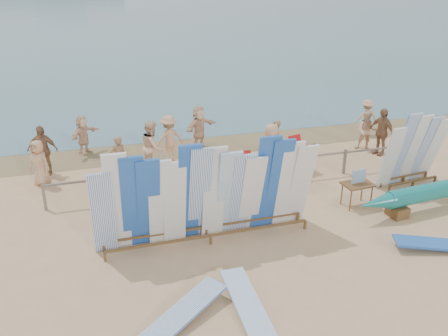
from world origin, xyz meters
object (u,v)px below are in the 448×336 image
object	(u,v)px
outrigger_canoe	(443,190)
beachgoer_5	(199,127)
side_surfboard_rack	(413,152)
flat_board_d	(446,249)
beachgoer_10	(381,132)
beachgoer_3	(169,139)
beachgoer_9	(366,117)
beachgoer_6	(271,150)
beach_chair_left	(245,167)
beachgoer_7	(275,141)
flat_board_a	(250,316)
flat_board_e	(176,326)
main_surfboard_rack	(208,196)
beachgoer_11	(83,135)
beachgoer_0	(39,163)
beachgoer_8	(367,131)
beach_chair_right	(281,164)
stroller	(300,157)
vendor_table	(357,194)
beachgoer_extra_1	(43,150)
beachgoer_2	(152,147)
beachgoer_1	(119,158)

from	to	relation	value
outrigger_canoe	beachgoer_5	distance (m)	9.14
side_surfboard_rack	flat_board_d	world-z (taller)	side_surfboard_rack
flat_board_d	beachgoer_10	world-z (taller)	beachgoer_10
beachgoer_3	beachgoer_9	xyz separation A→B (m)	(8.69, 0.70, -0.12)
beachgoer_10	beachgoer_6	bearing A→B (deg)	-99.14
beach_chair_left	beachgoer_7	xyz separation A→B (m)	(1.40, 0.71, 0.58)
flat_board_a	flat_board_e	size ratio (longest dim) A/B	1.00
main_surfboard_rack	beachgoer_11	size ratio (longest dim) A/B	3.81
flat_board_a	beachgoer_9	size ratio (longest dim) A/B	1.74
main_surfboard_rack	beachgoer_0	world-z (taller)	main_surfboard_rack
outrigger_canoe	beachgoer_5	size ratio (longest dim) A/B	3.50
beachgoer_3	beachgoer_8	xyz separation A→B (m)	(7.71, -0.93, -0.11)
flat_board_a	beachgoer_9	distance (m)	12.92
beachgoer_0	beach_chair_right	bearing A→B (deg)	32.66
stroller	beachgoer_11	xyz separation A→B (m)	(-7.44, 3.72, 0.29)
beachgoer_3	beachgoer_8	bearing A→B (deg)	157.64
vendor_table	beachgoer_3	bearing A→B (deg)	128.64
beachgoer_extra_1	flat_board_e	bearing A→B (deg)	-57.35
vendor_table	flat_board_a	distance (m)	6.10
main_surfboard_rack	beachgoer_9	world-z (taller)	main_surfboard_rack
outrigger_canoe	beachgoer_2	distance (m)	9.56
beachgoer_1	beachgoer_9	bearing A→B (deg)	166.97
main_surfboard_rack	beachgoer_8	size ratio (longest dim) A/B	3.74
main_surfboard_rack	outrigger_canoe	distance (m)	7.35
beachgoer_10	beachgoer_6	world-z (taller)	beachgoer_6
beachgoer_3	beach_chair_right	bearing A→B (deg)	135.96
side_surfboard_rack	beachgoer_10	bearing A→B (deg)	70.12
outrigger_canoe	beachgoer_extra_1	size ratio (longest dim) A/B	3.43
vendor_table	outrigger_canoe	bearing A→B (deg)	-22.21
outrigger_canoe	beachgoer_0	xyz separation A→B (m)	(-11.84, 5.00, 0.23)
beachgoer_7	beachgoer_10	bearing A→B (deg)	102.79
flat_board_a	beach_chair_right	xyz separation A→B (m)	(3.53, 6.96, 0.26)
beach_chair_left	beachgoer_9	xyz separation A→B (m)	(6.33, 2.54, 0.55)
vendor_table	flat_board_d	size ratio (longest dim) A/B	0.44
side_surfboard_rack	beachgoer_0	size ratio (longest dim) A/B	1.69
flat_board_d	beachgoer_1	world-z (taller)	beachgoer_1
beachgoer_11	side_surfboard_rack	bearing A→B (deg)	-77.74
vendor_table	flat_board_e	bearing A→B (deg)	-154.40
flat_board_e	beachgoer_6	bearing A→B (deg)	109.90
outrigger_canoe	beachgoer_6	bearing A→B (deg)	132.86
side_surfboard_rack	beach_chair_left	distance (m)	5.61
side_surfboard_rack	beachgoer_5	bearing A→B (deg)	131.40
flat_board_a	main_surfboard_rack	bearing A→B (deg)	91.13
flat_board_d	beachgoer_5	bearing A→B (deg)	44.40
stroller	beachgoer_2	distance (m)	5.26
side_surfboard_rack	stroller	world-z (taller)	side_surfboard_rack
outrigger_canoe	beachgoer_6	world-z (taller)	beachgoer_6
flat_board_a	beachgoer_0	xyz separation A→B (m)	(-4.65, 8.09, 0.78)
outrigger_canoe	beachgoer_2	world-z (taller)	beachgoer_2
beach_chair_right	beachgoer_9	xyz separation A→B (m)	(5.01, 2.71, 0.51)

